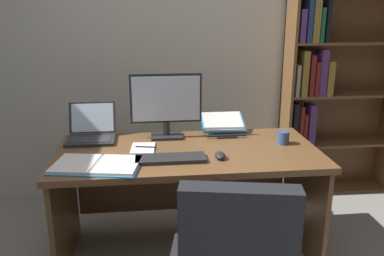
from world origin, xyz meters
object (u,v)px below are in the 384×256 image
(notepad, at_px, (143,148))
(pen, at_px, (146,147))
(keyboard, at_px, (171,159))
(computer_mouse, at_px, (220,155))
(desk, at_px, (187,174))
(bookshelf, at_px, (328,76))
(open_binder, at_px, (97,165))
(laptop, at_px, (91,132))
(monitor, at_px, (166,106))
(coffee_mug, at_px, (283,138))
(reading_stand_with_book, at_px, (223,124))

(notepad, height_order, pen, pen)
(keyboard, bearing_deg, computer_mouse, 0.00)
(desk, height_order, bookshelf, bookshelf)
(bookshelf, bearing_deg, open_binder, -149.43)
(laptop, xyz_separation_m, keyboard, (0.52, -0.46, -0.04))
(monitor, relative_size, coffee_mug, 5.68)
(monitor, bearing_deg, keyboard, -90.00)
(bookshelf, bearing_deg, reading_stand_with_book, -152.38)
(keyboard, height_order, open_binder, same)
(coffee_mug, bearing_deg, open_binder, -167.25)
(desk, relative_size, laptop, 5.21)
(keyboard, xyz_separation_m, coffee_mug, (0.77, 0.22, 0.03))
(laptop, bearing_deg, notepad, -33.83)
(laptop, bearing_deg, bookshelf, 16.80)
(notepad, bearing_deg, bookshelf, 27.35)
(desk, distance_m, keyboard, 0.36)
(monitor, xyz_separation_m, reading_stand_with_book, (0.42, 0.07, -0.16))
(monitor, relative_size, keyboard, 1.17)
(desk, relative_size, monitor, 3.41)
(bookshelf, height_order, pen, bookshelf)
(computer_mouse, bearing_deg, coffee_mug, 25.26)
(bookshelf, relative_size, pen, 16.11)
(desk, relative_size, notepad, 8.02)
(desk, relative_size, pen, 12.03)
(bookshelf, xyz_separation_m, open_binder, (-1.86, -1.10, -0.30))
(bookshelf, relative_size, reading_stand_with_book, 7.25)
(notepad, xyz_separation_m, coffee_mug, (0.93, -0.00, 0.04))
(bookshelf, relative_size, laptop, 6.98)
(monitor, bearing_deg, notepad, -125.88)
(bookshelf, relative_size, computer_mouse, 21.69)
(notepad, relative_size, pen, 1.50)
(desk, relative_size, open_binder, 3.10)
(bookshelf, bearing_deg, notepad, -152.65)
(pen, xyz_separation_m, coffee_mug, (0.91, -0.00, 0.03))
(keyboard, xyz_separation_m, open_binder, (-0.43, -0.05, -0.00))
(keyboard, xyz_separation_m, computer_mouse, (0.30, 0.00, 0.01))
(keyboard, height_order, notepad, keyboard)
(desk, xyz_separation_m, computer_mouse, (0.18, -0.25, 0.22))
(desk, xyz_separation_m, reading_stand_with_book, (0.29, 0.26, 0.27))
(open_binder, bearing_deg, keyboard, 16.95)
(open_binder, bearing_deg, notepad, 56.28)
(computer_mouse, bearing_deg, keyboard, 180.00)
(monitor, distance_m, notepad, 0.36)
(bookshelf, distance_m, pen, 1.80)
(monitor, distance_m, computer_mouse, 0.58)
(desk, bearing_deg, keyboard, -115.64)
(coffee_mug, bearing_deg, bookshelf, 51.31)
(open_binder, bearing_deg, desk, 39.23)
(computer_mouse, relative_size, open_binder, 0.19)
(bookshelf, bearing_deg, laptop, -163.20)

